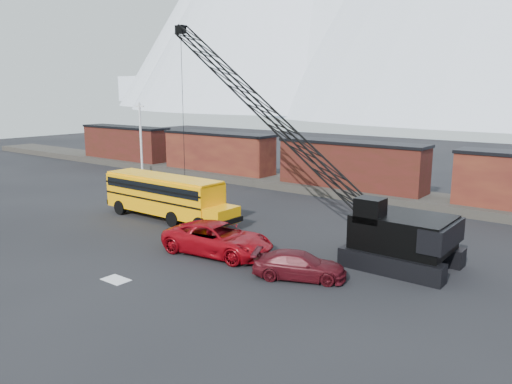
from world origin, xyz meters
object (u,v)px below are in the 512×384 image
(school_bus, at_px, (166,195))
(crawler_crane, at_px, (274,119))
(maroon_suv, at_px, (299,265))
(red_pickup, at_px, (218,239))

(school_bus, relative_size, crawler_crane, 0.55)
(school_bus, xyz_separation_m, maroon_suv, (14.05, -3.97, -1.11))
(maroon_suv, xyz_separation_m, crawler_crane, (-5.78, 5.75, 6.81))
(school_bus, relative_size, red_pickup, 1.78)
(crawler_crane, bearing_deg, maroon_suv, -44.85)
(red_pickup, bearing_deg, school_bus, 59.27)
(school_bus, height_order, maroon_suv, school_bus)
(school_bus, distance_m, crawler_crane, 10.20)
(school_bus, height_order, red_pickup, school_bus)
(red_pickup, xyz_separation_m, crawler_crane, (-0.02, 5.41, 6.58))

